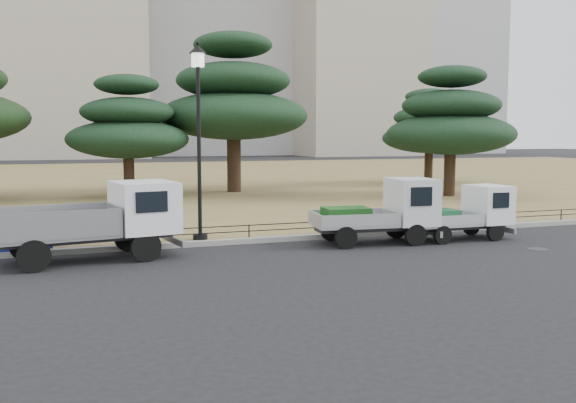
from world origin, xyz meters
name	(u,v)px	position (x,y,z in m)	size (l,w,h in m)	color
ground	(313,256)	(0.00, 0.00, 0.00)	(220.00, 220.00, 0.00)	black
lawn	(153,180)	(0.00, 30.60, 0.07)	(120.00, 56.00, 0.15)	olive
curb	(281,239)	(0.00, 2.60, 0.08)	(120.00, 0.25, 0.16)	gray
truck_large	(98,218)	(-5.50, 1.44, 1.12)	(4.87, 2.51, 2.02)	black
truck_kei_front	(384,211)	(2.84, 1.28, 0.97)	(3.84, 1.97, 1.96)	black
truck_kei_rear	(466,213)	(5.64, 1.05, 0.84)	(3.23, 1.42, 1.69)	black
street_lamp	(198,109)	(-2.48, 2.90, 4.04)	(0.51, 0.51, 5.75)	black
pipe_fence	(280,227)	(0.00, 2.75, 0.44)	(38.00, 0.04, 0.40)	black
tarp_pile	(17,232)	(-7.56, 3.20, 0.60)	(1.89, 1.51, 1.13)	#13219A
manhole	(537,249)	(6.50, -1.20, 0.01)	(0.60, 0.60, 0.01)	#2D2D30
pine_center_left	(128,127)	(-3.10, 16.85, 3.68)	(6.01, 6.01, 6.11)	black
pine_center_right	(233,100)	(2.75, 18.47, 5.19)	(8.20, 8.20, 8.69)	black
pine_east_near	(451,121)	(12.59, 12.32, 3.98)	(6.57, 6.57, 6.64)	black
pine_east_far	(429,129)	(16.45, 20.47, 3.69)	(6.11, 6.11, 6.14)	black
tower_east	(352,8)	(40.00, 82.00, 24.00)	(20.00, 18.00, 48.00)	#AAA08C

